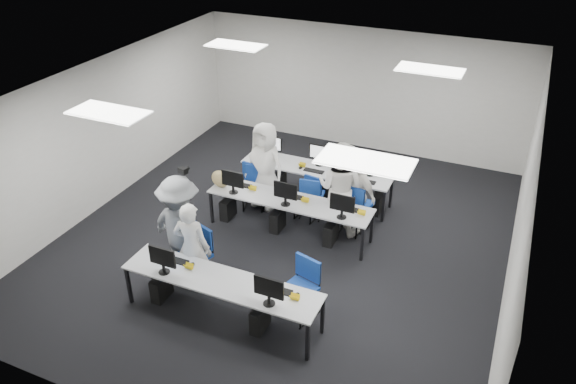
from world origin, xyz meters
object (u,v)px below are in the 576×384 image
at_px(student_3, 356,193).
at_px(photographer, 181,228).
at_px(chair_6, 312,203).
at_px(chair_1, 300,299).
at_px(chair_2, 255,195).
at_px(chair_5, 257,186).
at_px(chair_4, 351,220).
at_px(chair_7, 358,212).
at_px(student_0, 192,247).
at_px(student_2, 265,166).
at_px(desk_front, 221,283).
at_px(desk_mid, 289,202).
at_px(chair_3, 308,205).
at_px(student_1, 340,188).
at_px(chair_0, 196,264).

height_order(student_3, photographer, photographer).
bearing_deg(chair_6, chair_1, -79.85).
distance_m(chair_2, chair_5, 0.38).
distance_m(chair_5, student_3, 2.33).
distance_m(chair_4, chair_6, 0.94).
xyz_separation_m(chair_7, student_0, (-1.93, -2.90, 0.51)).
height_order(chair_5, photographer, photographer).
bearing_deg(student_2, chair_5, 159.43).
bearing_deg(desk_front, chair_6, 87.19).
relative_size(chair_1, student_0, 0.60).
relative_size(desk_mid, chair_3, 3.79).
bearing_deg(student_3, chair_7, 82.40).
bearing_deg(student_0, student_1, -131.57).
bearing_deg(chair_6, desk_mid, -110.04).
bearing_deg(chair_0, chair_5, 115.73).
distance_m(desk_mid, chair_4, 1.27).
relative_size(chair_3, chair_7, 0.87).
bearing_deg(chair_0, chair_2, 113.76).
distance_m(chair_4, student_0, 3.30).
xyz_separation_m(chair_0, student_1, (1.72, 2.44, 0.62)).
height_order(desk_front, chair_7, chair_7).
distance_m(desk_front, photographer, 1.37).
distance_m(chair_7, student_2, 2.09).
bearing_deg(desk_mid, chair_5, 140.92).
height_order(chair_2, chair_3, chair_2).
height_order(desk_front, chair_6, chair_6).
xyz_separation_m(desk_mid, chair_6, (0.16, 0.76, -0.39)).
bearing_deg(desk_front, chair_0, 143.72).
bearing_deg(chair_4, desk_front, -109.21).
height_order(student_0, student_2, student_2).
height_order(desk_mid, chair_1, chair_1).
height_order(chair_1, chair_2, chair_1).
xyz_separation_m(chair_1, chair_4, (0.00, 2.57, -0.05)).
relative_size(desk_mid, chair_7, 3.31).
bearing_deg(photographer, student_1, -116.50).
xyz_separation_m(desk_front, student_2, (-0.86, 3.35, 0.24)).
height_order(chair_0, chair_3, chair_0).
xyz_separation_m(desk_mid, student_3, (1.09, 0.68, 0.08)).
xyz_separation_m(chair_6, student_0, (-0.96, -2.90, 0.53)).
distance_m(desk_front, student_2, 3.47).
bearing_deg(desk_front, student_1, 74.94).
height_order(student_1, photographer, photographer).
relative_size(chair_0, chair_7, 1.02).
bearing_deg(student_3, chair_4, -73.44).
distance_m(chair_7, student_0, 3.52).
xyz_separation_m(chair_4, student_3, (0.02, 0.16, 0.51)).
relative_size(chair_6, student_2, 0.49).
relative_size(desk_front, student_1, 1.72).
bearing_deg(chair_6, chair_5, 163.90).
relative_size(desk_mid, chair_0, 3.24).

